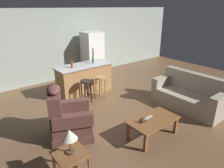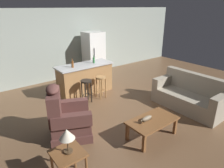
{
  "view_description": "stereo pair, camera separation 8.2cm",
  "coord_description": "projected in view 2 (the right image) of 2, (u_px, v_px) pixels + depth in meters",
  "views": [
    {
      "loc": [
        -3.08,
        -3.9,
        2.66
      ],
      "look_at": [
        -0.03,
        -0.1,
        0.75
      ],
      "focal_mm": 32.0,
      "sensor_mm": 36.0,
      "label": 1
    },
    {
      "loc": [
        -3.02,
        -3.95,
        2.66
      ],
      "look_at": [
        -0.03,
        -0.1,
        0.75
      ],
      "focal_mm": 32.0,
      "sensor_mm": 36.0,
      "label": 2
    }
  ],
  "objects": [
    {
      "name": "couch",
      "position": [
        190.0,
        96.0,
        5.48
      ],
      "size": [
        0.85,
        1.9,
        0.94
      ],
      "rotation": [
        0.0,
        0.0,
        3.15
      ],
      "color": "#9E937F",
      "rests_on": "ground_plane"
    },
    {
      "name": "bar_stool_left",
      "position": [
        86.0,
        87.0,
        5.76
      ],
      "size": [
        0.32,
        0.32,
        0.68
      ],
      "color": "black",
      "rests_on": "ground_plane"
    },
    {
      "name": "ground_plane",
      "position": [
        111.0,
        108.0,
        5.6
      ],
      "size": [
        12.0,
        12.0,
        0.0
      ],
      "color": "brown"
    },
    {
      "name": "back_wall",
      "position": [
        60.0,
        45.0,
        7.42
      ],
      "size": [
        12.0,
        0.05,
        2.6
      ],
      "color": "#939E93",
      "rests_on": "ground_plane"
    },
    {
      "name": "recliner_near_lamp",
      "position": [
        67.0,
        118.0,
        4.26
      ],
      "size": [
        1.11,
        1.11,
        1.2
      ],
      "rotation": [
        0.0,
        0.0,
        -0.43
      ],
      "color": "brown",
      "rests_on": "ground_plane"
    },
    {
      "name": "coffee_table",
      "position": [
        152.0,
        122.0,
        4.23
      ],
      "size": [
        1.1,
        0.6,
        0.42
      ],
      "color": "brown",
      "rests_on": "ground_plane"
    },
    {
      "name": "bottle_short_amber",
      "position": [
        72.0,
        64.0,
        5.92
      ],
      "size": [
        0.07,
        0.07,
        0.27
      ],
      "color": "brown",
      "rests_on": "kitchen_island"
    },
    {
      "name": "kitchen_island",
      "position": [
        85.0,
        79.0,
        6.42
      ],
      "size": [
        1.8,
        0.7,
        0.95
      ],
      "color": "#9E7042",
      "rests_on": "ground_plane"
    },
    {
      "name": "bar_stool_right",
      "position": [
        101.0,
        83.0,
        6.06
      ],
      "size": [
        0.32,
        0.32,
        0.68
      ],
      "color": "#A87A47",
      "rests_on": "ground_plane"
    },
    {
      "name": "table_lamp",
      "position": [
        67.0,
        135.0,
        2.96
      ],
      "size": [
        0.24,
        0.24,
        0.41
      ],
      "color": "#4C3823",
      "rests_on": "end_table"
    },
    {
      "name": "refrigerator",
      "position": [
        94.0,
        55.0,
        7.79
      ],
      "size": [
        0.7,
        0.69,
        1.76
      ],
      "color": "white",
      "rests_on": "ground_plane"
    },
    {
      "name": "end_table",
      "position": [
        68.0,
        158.0,
        3.1
      ],
      "size": [
        0.48,
        0.48,
        0.56
      ],
      "color": "brown",
      "rests_on": "ground_plane"
    },
    {
      "name": "fish_figurine",
      "position": [
        146.0,
        119.0,
        4.16
      ],
      "size": [
        0.34,
        0.1,
        0.1
      ],
      "color": "#4C3823",
      "rests_on": "coffee_table"
    },
    {
      "name": "bottle_tall_green",
      "position": [
        94.0,
        60.0,
        6.38
      ],
      "size": [
        0.07,
        0.07,
        0.25
      ],
      "color": "#2D6B38",
      "rests_on": "kitchen_island"
    }
  ]
}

